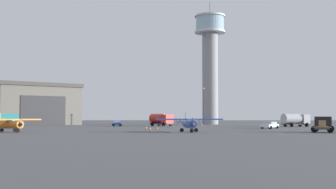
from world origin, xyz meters
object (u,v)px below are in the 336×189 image
object	(u,v)px
airplane_orange	(9,123)
control_tower	(210,57)
airplane_blue	(189,123)
truck_fuel_tanker_red	(161,119)
truck_box_teal	(1,120)
traffic_cone_mid_apron	(150,129)
light_post_east	(204,103)
traffic_cone_near_right	(157,128)
car_blue	(117,123)
traffic_cone_near_left	(146,128)
truck_flatbed_black	(323,124)
car_white	(270,125)
truck_fuel_tanker_silver	(295,119)

from	to	relation	value
airplane_orange	control_tower	bearing A→B (deg)	100.95
airplane_blue	truck_fuel_tanker_red	distance (m)	41.70
truck_fuel_tanker_red	truck_box_teal	size ratio (longest dim) A/B	0.95
truck_box_teal	traffic_cone_mid_apron	world-z (taller)	truck_box_teal
airplane_blue	traffic_cone_mid_apron	size ratio (longest dim) A/B	15.30
light_post_east	traffic_cone_near_right	size ratio (longest dim) A/B	18.30
airplane_blue	car_blue	distance (m)	44.84
truck_fuel_tanker_red	truck_box_teal	bearing A→B (deg)	-99.32
truck_box_teal	traffic_cone_near_left	size ratio (longest dim) A/B	9.79
light_post_east	traffic_cone_mid_apron	xyz separation A→B (m)	(-10.61, -46.59, -5.64)
control_tower	traffic_cone_near_left	world-z (taller)	control_tower
truck_box_teal	truck_fuel_tanker_red	bearing A→B (deg)	173.80
airplane_blue	truck_flatbed_black	size ratio (longest dim) A/B	1.56
control_tower	truck_flatbed_black	world-z (taller)	control_tower
traffic_cone_near_right	truck_box_teal	bearing A→B (deg)	166.49
car_white	traffic_cone_near_left	size ratio (longest dim) A/B	7.03
truck_fuel_tanker_silver	car_blue	distance (m)	42.64
airplane_blue	airplane_orange	xyz separation A→B (m)	(-27.47, -1.58, -0.03)
airplane_blue	truck_flatbed_black	world-z (taller)	airplane_blue
airplane_blue	truck_box_teal	xyz separation A→B (m)	(-37.40, 18.47, 0.26)
truck_box_teal	control_tower	bearing A→B (deg)	-175.94
traffic_cone_near_right	traffic_cone_mid_apron	distance (m)	4.14
truck_fuel_tanker_red	traffic_cone_near_left	distance (m)	28.41
airplane_orange	car_blue	bearing A→B (deg)	115.12
control_tower	light_post_east	bearing A→B (deg)	-101.21
truck_flatbed_black	truck_fuel_tanker_red	distance (m)	48.93
control_tower	truck_fuel_tanker_silver	xyz separation A→B (m)	(17.98, -30.00, -18.56)
control_tower	traffic_cone_mid_apron	bearing A→B (deg)	-102.51
light_post_east	truck_box_teal	bearing A→B (deg)	-139.89
truck_flatbed_black	traffic_cone_near_left	size ratio (longest dim) A/B	9.81
car_blue	traffic_cone_near_left	distance (m)	30.09
truck_fuel_tanker_red	control_tower	bearing A→B (deg)	105.16
control_tower	car_blue	distance (m)	39.34
truck_fuel_tanker_silver	car_white	size ratio (longest dim) A/B	1.48
truck_fuel_tanker_red	traffic_cone_mid_apron	world-z (taller)	truck_fuel_tanker_red
traffic_cone_mid_apron	airplane_orange	bearing A→B (deg)	-158.16
car_blue	traffic_cone_near_left	xyz separation A→B (m)	(9.99, -28.38, -0.41)
airplane_blue	truck_fuel_tanker_silver	distance (m)	42.84
airplane_blue	traffic_cone_near_left	xyz separation A→B (m)	(-7.83, 12.76, -1.07)
control_tower	traffic_cone_near_left	distance (m)	57.90
airplane_orange	light_post_east	bearing A→B (deg)	98.00
truck_fuel_tanker_red	car_white	world-z (taller)	truck_fuel_tanker_red
truck_box_teal	traffic_cone_mid_apron	distance (m)	33.01
airplane_orange	truck_fuel_tanker_red	bearing A→B (deg)	102.12
car_white	control_tower	bearing A→B (deg)	-132.92
control_tower	truck_fuel_tanker_red	bearing A→B (deg)	-118.91
light_post_east	traffic_cone_mid_apron	world-z (taller)	light_post_east
control_tower	airplane_orange	bearing A→B (deg)	-116.89
truck_flatbed_black	car_blue	distance (m)	55.78
airplane_blue	truck_flatbed_black	distance (m)	20.38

